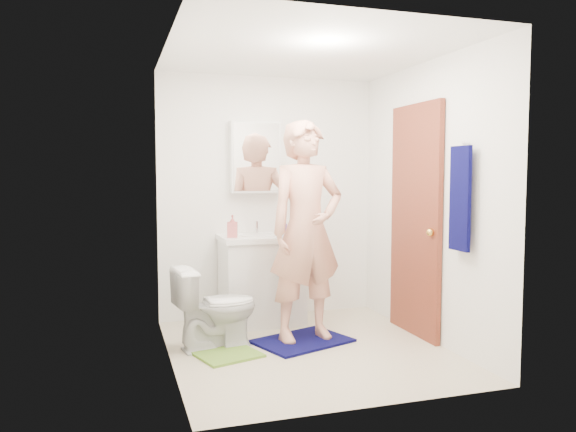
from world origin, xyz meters
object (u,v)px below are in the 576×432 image
(medicine_cabinet, at_px, (255,157))
(soap_dispenser, at_px, (232,226))
(man, at_px, (306,231))
(toilet, at_px, (216,307))
(toothbrush_cup, at_px, (281,229))
(vanity_cabinet, at_px, (261,282))
(towel, at_px, (460,199))

(medicine_cabinet, bearing_deg, soap_dispenser, -133.63)
(man, bearing_deg, toilet, 167.39)
(toilet, height_order, toothbrush_cup, toothbrush_cup)
(vanity_cabinet, distance_m, soap_dispenser, 0.64)
(towel, height_order, toilet, towel)
(toilet, distance_m, man, 0.99)
(medicine_cabinet, relative_size, toothbrush_cup, 5.74)
(medicine_cabinet, height_order, toothbrush_cup, medicine_cabinet)
(vanity_cabinet, xyz_separation_m, man, (0.22, -0.69, 0.56))
(medicine_cabinet, xyz_separation_m, towel, (1.18, -1.71, -0.35))
(toothbrush_cup, distance_m, man, 0.79)
(towel, bearing_deg, medicine_cabinet, 124.61)
(towel, height_order, man, man)
(vanity_cabinet, relative_size, towel, 1.00)
(towel, distance_m, soap_dispenser, 2.06)
(toilet, bearing_deg, soap_dispenser, -33.59)
(towel, xyz_separation_m, toilet, (-1.74, 0.84, -0.91))
(toothbrush_cup, bearing_deg, toilet, -136.47)
(medicine_cabinet, distance_m, man, 1.14)
(vanity_cabinet, distance_m, towel, 2.08)
(vanity_cabinet, distance_m, toothbrush_cup, 0.56)
(vanity_cabinet, relative_size, toilet, 1.17)
(toothbrush_cup, bearing_deg, medicine_cabinet, 152.17)
(toilet, relative_size, toothbrush_cup, 5.63)
(towel, height_order, soap_dispenser, towel)
(vanity_cabinet, height_order, toothbrush_cup, toothbrush_cup)
(vanity_cabinet, height_order, soap_dispenser, soap_dispenser)
(soap_dispenser, xyz_separation_m, man, (0.52, -0.60, 0.00))
(towel, relative_size, soap_dispenser, 3.83)
(man, bearing_deg, toothbrush_cup, 79.46)
(vanity_cabinet, bearing_deg, man, -72.49)
(toilet, xyz_separation_m, man, (0.77, -0.04, 0.61))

